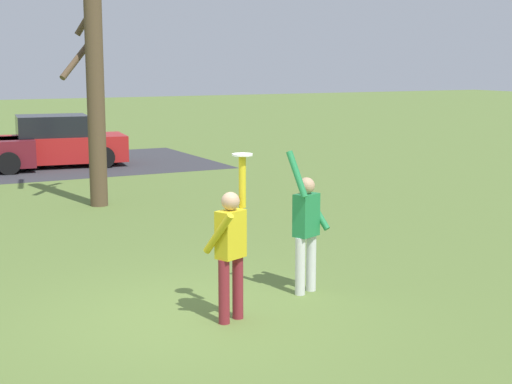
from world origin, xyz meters
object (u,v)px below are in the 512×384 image
person_catcher (231,245)px  parked_car_red (56,143)px  person_defender (306,225)px  frisbee_disc (242,155)px  bare_tree_tall (94,74)px

person_catcher → parked_car_red: person_catcher is taller
person_defender → parked_car_red: (-0.04, 15.09, -0.25)m
person_catcher → person_defender: size_ratio=1.02×
person_defender → frisbee_disc: frisbee_disc is taller
person_catcher → parked_car_red: (1.42, 15.71, -0.25)m
parked_car_red → bare_tree_tall: bare_tree_tall is taller
person_catcher → frisbee_disc: 1.13m
frisbee_disc → parked_car_red: frisbee_disc is taller
person_defender → bare_tree_tall: size_ratio=0.32×
frisbee_disc → bare_tree_tall: bearing=86.6°
bare_tree_tall → parked_car_red: bearing=84.4°
parked_car_red → bare_tree_tall: size_ratio=0.67×
frisbee_disc → bare_tree_tall: size_ratio=0.04×
person_defender → frisbee_disc: bearing=0.0°
person_catcher → frisbee_disc: frisbee_disc is taller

